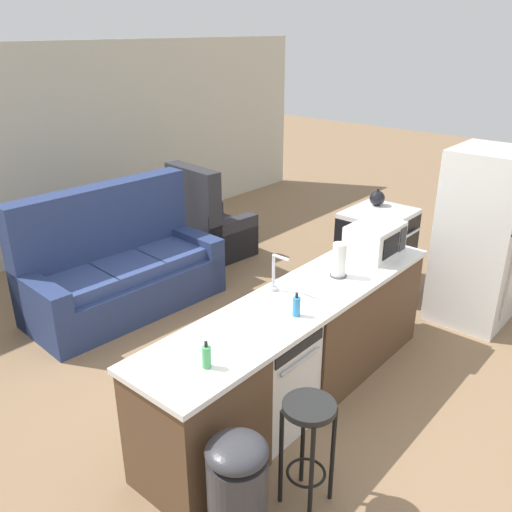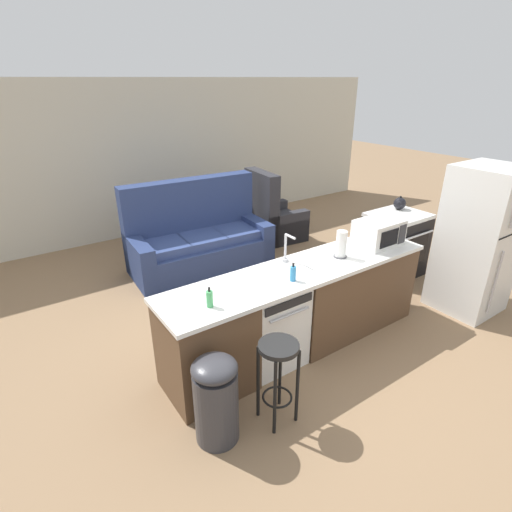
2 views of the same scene
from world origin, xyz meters
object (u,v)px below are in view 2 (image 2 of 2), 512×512
Objects in this scene: stove_range at (394,244)px; bar_stool at (278,366)px; trash_bin at (216,399)px; paper_towel_roll at (341,244)px; dish_soap_bottle at (210,299)px; dishwasher at (269,323)px; refrigerator at (478,241)px; armchair at (272,219)px; soap_bottle at (293,273)px; kettle at (400,203)px; couch at (198,241)px; microwave at (379,232)px.

stove_range is 1.22× the size of bar_stool.
trash_bin is at bearing 166.84° from bar_stool.
bar_stool is (-1.29, -0.65, -0.50)m from paper_towel_roll.
stove_range is at bearing 11.32° from dish_soap_bottle.
refrigerator is (2.60, -0.55, 0.44)m from dishwasher.
armchair is at bearing 47.59° from trash_bin.
bar_stool is (-0.39, -0.65, 0.11)m from dishwasher.
paper_towel_roll is 1.60× the size of dish_soap_bottle.
paper_towel_roll reaches higher than dishwasher.
soap_bottle is 2.73m from kettle.
paper_towel_roll is 2.51m from couch.
couch is (-0.45, 2.38, -0.64)m from paper_towel_roll.
armchair is (2.39, 3.28, -0.19)m from bar_stool.
kettle is (1.87, 0.69, -0.05)m from paper_towel_roll.
paper_towel_roll is at bearing -112.65° from armchair.
armchair reaches higher than kettle.
trash_bin is (-3.49, -1.09, -0.07)m from stove_range.
bar_stool is at bearing -177.99° from refrigerator.
refrigerator is at bearing -7.68° from dish_soap_bottle.
trash_bin is at bearing -159.22° from soap_bottle.
stove_range is at bearing 26.28° from microwave.
bar_stool is (-0.55, -0.52, -0.44)m from soap_bottle.
microwave is at bearing 19.16° from bar_stool.
microwave is 2.44× the size of kettle.
dishwasher is at bearing -166.22° from kettle.
microwave is at bearing -66.33° from couch.
soap_bottle is 3.38m from armchair.
trash_bin is (-2.38, -0.54, -0.66)m from microwave.
microwave is at bearing 0.79° from paper_towel_roll.
microwave reaches higher than dishwasher.
armchair is at bearing 100.68° from refrigerator.
dishwasher is 2.91m from kettle.
couch is at bearing 113.67° from microwave.
dishwasher is at bearing -168.09° from stove_range.
refrigerator is at bearing -97.83° from kettle.
refrigerator reaches higher than bar_stool.
dishwasher is 0.93× the size of stove_range.
armchair is (2.89, 3.17, -0.03)m from trash_bin.
stove_range is 5.11× the size of soap_bottle.
refrigerator is at bearing -90.01° from stove_range.
paper_towel_roll is at bearing 26.50° from bar_stool.
refrigerator is 2.34× the size of bar_stool.
kettle is at bearing 18.40° from trash_bin.
soap_bottle is 0.24× the size of bar_stool.
microwave is at bearing -101.07° from armchair.
dish_soap_bottle is 3.88m from armchair.
refrigerator is at bearing -9.55° from soap_bottle.
kettle is (2.77, 0.68, 0.56)m from dishwasher.
armchair is (-0.60, 3.18, -0.52)m from refrigerator.
kettle is at bearing 17.42° from soap_bottle.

